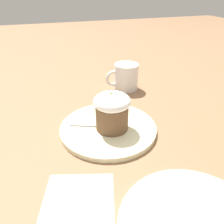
{
  "coord_description": "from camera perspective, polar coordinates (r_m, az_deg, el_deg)",
  "views": [
    {
      "loc": [
        0.15,
        0.47,
        0.35
      ],
      "look_at": [
        -0.01,
        0.01,
        0.06
      ],
      "focal_mm": 35.0,
      "sensor_mm": 36.0,
      "label": 1
    }
  ],
  "objects": [
    {
      "name": "spoon",
      "position": [
        0.59,
        -2.72,
        -3.54
      ],
      "size": [
        0.12,
        0.07,
        0.01
      ],
      "color": "#B7B7BC",
      "rests_on": "dessert_plate"
    },
    {
      "name": "ground_plane",
      "position": [
        0.6,
        -0.99,
        -4.72
      ],
      "size": [
        4.0,
        4.0,
        0.0
      ],
      "primitive_type": "plane",
      "color": "#846042"
    },
    {
      "name": "coffee_cup",
      "position": [
        0.83,
        3.54,
        9.18
      ],
      "size": [
        0.12,
        0.09,
        0.1
      ],
      "color": "white",
      "rests_on": "ground_plane"
    },
    {
      "name": "carrot_cake",
      "position": [
        0.56,
        -0.0,
        0.45
      ],
      "size": [
        0.1,
        0.1,
        0.11
      ],
      "color": "brown",
      "rests_on": "dessert_plate"
    },
    {
      "name": "dessert_plate",
      "position": [
        0.6,
        -1.0,
        -4.2
      ],
      "size": [
        0.26,
        0.26,
        0.01
      ],
      "color": "beige",
      "rests_on": "ground_plane"
    },
    {
      "name": "paper_napkin",
      "position": [
        0.45,
        -8.63,
        -21.02
      ],
      "size": [
        0.16,
        0.15,
        0.0
      ],
      "color": "white",
      "rests_on": "ground_plane"
    }
  ]
}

